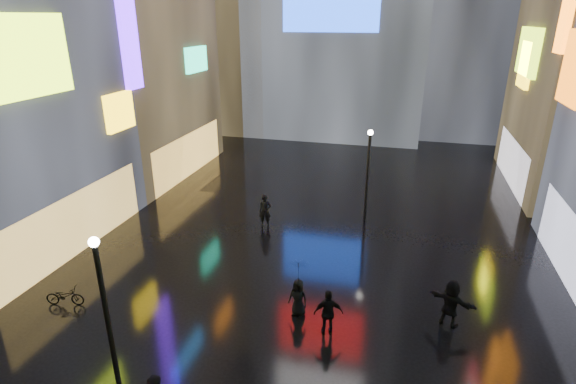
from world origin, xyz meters
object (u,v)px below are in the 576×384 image
(lamp_near, at_px, (105,307))
(pedestrian_3, at_px, (328,313))
(bicycle, at_px, (65,296))
(lamp_far, at_px, (368,171))

(lamp_near, distance_m, pedestrian_3, 7.44)
(lamp_near, height_order, bicycle, lamp_near)
(pedestrian_3, bearing_deg, lamp_far, -108.06)
(lamp_far, distance_m, bicycle, 15.64)
(lamp_far, height_order, pedestrian_3, lamp_far)
(lamp_far, distance_m, pedestrian_3, 10.36)
(lamp_near, bearing_deg, pedestrian_3, 35.48)
(pedestrian_3, relative_size, bicycle, 1.17)
(pedestrian_3, bearing_deg, lamp_near, 19.14)
(lamp_far, bearing_deg, lamp_near, -113.20)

